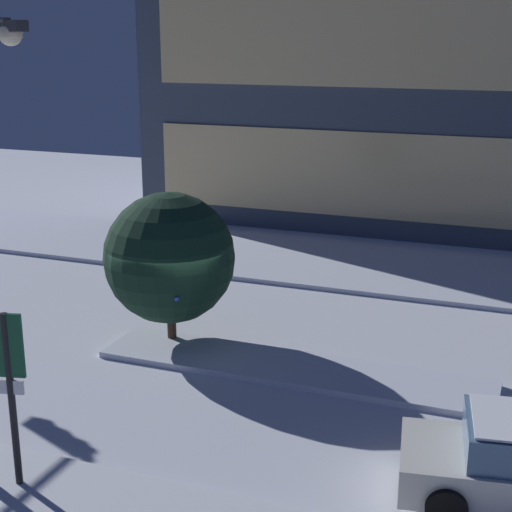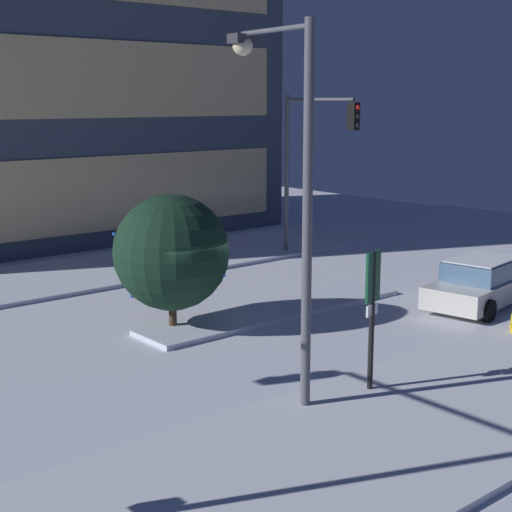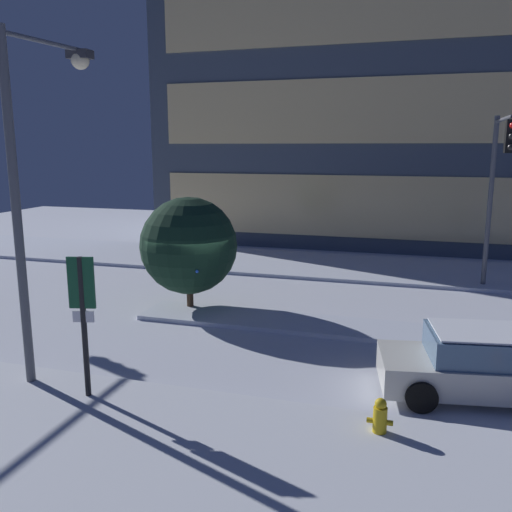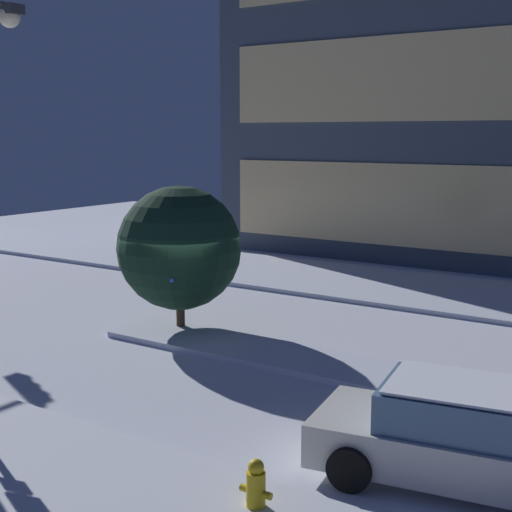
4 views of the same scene
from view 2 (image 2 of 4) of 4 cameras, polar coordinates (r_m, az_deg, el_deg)
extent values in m
plane|color=silver|center=(21.44, -5.11, -5.50)|extent=(52.00, 52.00, 0.00)
cube|color=silver|center=(15.90, 12.22, -11.66)|extent=(52.00, 5.20, 0.14)
cube|color=silver|center=(28.19, -14.59, -1.54)|extent=(52.00, 5.20, 0.14)
cube|color=silver|center=(23.04, 1.50, -4.06)|extent=(9.00, 1.80, 0.14)
cube|color=#F2D18C|center=(32.77, -12.44, 4.41)|extent=(19.69, 0.10, 3.14)
cube|color=#F2D18C|center=(32.55, -12.80, 12.67)|extent=(19.69, 0.10, 3.14)
cube|color=silver|center=(24.66, 16.26, -2.38)|extent=(4.62, 2.51, 0.66)
cube|color=slate|center=(24.53, 16.34, -1.00)|extent=(2.60, 2.01, 0.60)
cube|color=white|center=(24.46, 16.38, -0.23)|extent=(2.41, 1.87, 0.04)
sphere|color=#F9E5B2|center=(26.89, 17.01, -1.37)|extent=(0.16, 0.16, 0.16)
cylinder|color=black|center=(26.36, 15.73, -1.92)|extent=(0.69, 0.32, 0.66)
cylinder|color=black|center=(23.83, 12.77, -3.18)|extent=(0.69, 0.32, 0.66)
cylinder|color=black|center=(23.07, 16.81, -3.88)|extent=(0.69, 0.32, 0.66)
cylinder|color=#565960|center=(31.44, 2.29, 5.97)|extent=(0.18, 0.18, 6.45)
cylinder|color=#565960|center=(29.99, 4.69, 11.46)|extent=(0.12, 3.58, 0.12)
cube|color=black|center=(28.76, 7.22, 10.21)|extent=(0.32, 0.36, 1.00)
sphere|color=red|center=(28.62, 7.52, 10.84)|extent=(0.20, 0.20, 0.20)
sphere|color=black|center=(28.63, 7.51, 10.20)|extent=(0.20, 0.20, 0.20)
sphere|color=black|center=(28.64, 7.49, 9.56)|extent=(0.20, 0.20, 0.20)
cylinder|color=#565960|center=(15.06, 3.81, 2.39)|extent=(0.20, 0.20, 7.75)
cylinder|color=#565960|center=(15.85, 1.36, 16.37)|extent=(0.35, 2.30, 0.10)
cube|color=#333338|center=(16.80, -0.99, 15.76)|extent=(0.56, 0.36, 0.20)
sphere|color=#F9E5B2|center=(16.79, -0.99, 15.32)|extent=(0.44, 0.44, 0.44)
cylinder|color=gold|center=(21.64, 18.38, -4.94)|extent=(0.12, 0.10, 0.10)
cylinder|color=black|center=(16.57, 8.54, -5.02)|extent=(0.12, 0.12, 3.15)
cube|color=#144C2D|center=(16.31, 8.65, -1.52)|extent=(0.55, 0.19, 1.08)
cube|color=white|center=(16.49, 8.57, -3.96)|extent=(0.44, 0.15, 0.24)
cylinder|color=#473323|center=(21.41, -6.17, -4.37)|extent=(0.22, 0.22, 0.84)
sphere|color=black|center=(21.00, -6.28, 0.27)|extent=(3.17, 3.17, 3.17)
sphere|color=blue|center=(21.56, -10.01, 1.78)|extent=(0.10, 0.10, 0.10)
sphere|color=blue|center=(21.87, -9.86, 0.18)|extent=(0.10, 0.10, 0.10)
sphere|color=blue|center=(20.56, -2.39, -1.43)|extent=(0.10, 0.10, 0.10)
sphere|color=blue|center=(21.15, -9.17, -2.96)|extent=(0.10, 0.10, 0.10)
sphere|color=blue|center=(20.93, -10.44, 1.61)|extent=(0.10, 0.10, 0.10)
camera|label=1|loc=(19.88, 47.62, 11.15)|focal=54.68mm
camera|label=3|loc=(18.56, 46.31, 5.16)|focal=37.89mm
camera|label=4|loc=(23.20, 41.80, 5.66)|focal=49.92mm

